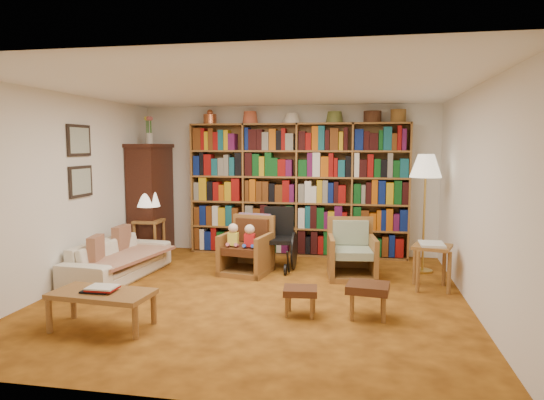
% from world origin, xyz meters
% --- Properties ---
extents(floor, '(5.00, 5.00, 0.00)m').
position_xyz_m(floor, '(0.00, 0.00, 0.00)').
color(floor, '#B4691B').
rests_on(floor, ground).
extents(ceiling, '(5.00, 5.00, 0.00)m').
position_xyz_m(ceiling, '(0.00, 0.00, 2.50)').
color(ceiling, white).
rests_on(ceiling, wall_back).
extents(wall_back, '(5.00, 0.00, 5.00)m').
position_xyz_m(wall_back, '(0.00, 2.50, 1.25)').
color(wall_back, white).
rests_on(wall_back, floor).
extents(wall_front, '(5.00, 0.00, 5.00)m').
position_xyz_m(wall_front, '(0.00, -2.50, 1.25)').
color(wall_front, white).
rests_on(wall_front, floor).
extents(wall_left, '(0.00, 5.00, 5.00)m').
position_xyz_m(wall_left, '(-2.50, 0.00, 1.25)').
color(wall_left, white).
rests_on(wall_left, floor).
extents(wall_right, '(0.00, 5.00, 5.00)m').
position_xyz_m(wall_right, '(2.50, 0.00, 1.25)').
color(wall_right, white).
rests_on(wall_right, floor).
extents(bookshelf, '(3.60, 0.30, 2.42)m').
position_xyz_m(bookshelf, '(0.20, 2.33, 1.17)').
color(bookshelf, '#9A632F').
rests_on(bookshelf, floor).
extents(curio_cabinet, '(0.50, 0.95, 2.40)m').
position_xyz_m(curio_cabinet, '(-2.25, 2.00, 0.95)').
color(curio_cabinet, '#3E1D10').
rests_on(curio_cabinet, floor).
extents(framed_pictures, '(0.03, 0.52, 0.97)m').
position_xyz_m(framed_pictures, '(-2.48, 0.30, 1.62)').
color(framed_pictures, black).
rests_on(framed_pictures, wall_left).
extents(sofa, '(1.85, 0.83, 0.53)m').
position_xyz_m(sofa, '(-2.05, 0.46, 0.26)').
color(sofa, beige).
rests_on(sofa, floor).
extents(sofa_throw, '(1.03, 1.62, 0.04)m').
position_xyz_m(sofa_throw, '(-2.00, 0.46, 0.30)').
color(sofa_throw, beige).
rests_on(sofa_throw, sofa).
extents(cushion_left, '(0.12, 0.38, 0.38)m').
position_xyz_m(cushion_left, '(-2.18, 0.81, 0.45)').
color(cushion_left, maroon).
rests_on(cushion_left, sofa).
extents(cushion_right, '(0.18, 0.37, 0.36)m').
position_xyz_m(cushion_right, '(-2.18, 0.11, 0.45)').
color(cushion_right, maroon).
rests_on(cushion_right, sofa).
extents(side_table_lamp, '(0.46, 0.46, 0.63)m').
position_xyz_m(side_table_lamp, '(-2.15, 1.67, 0.47)').
color(side_table_lamp, '#9A632F').
rests_on(side_table_lamp, floor).
extents(table_lamp, '(0.38, 0.38, 0.51)m').
position_xyz_m(table_lamp, '(-2.15, 1.67, 0.98)').
color(table_lamp, gold).
rests_on(table_lamp, side_table_lamp).
extents(armchair_leather, '(0.76, 0.79, 0.83)m').
position_xyz_m(armchair_leather, '(-0.36, 1.09, 0.34)').
color(armchair_leather, '#9A632F').
rests_on(armchair_leather, floor).
extents(armchair_sage, '(0.74, 0.76, 0.81)m').
position_xyz_m(armchair_sage, '(1.14, 1.13, 0.31)').
color(armchair_sage, '#9A632F').
rests_on(armchair_sage, floor).
extents(wheelchair, '(0.53, 0.73, 0.92)m').
position_xyz_m(wheelchair, '(0.03, 1.36, 0.42)').
color(wheelchair, black).
rests_on(wheelchair, floor).
extents(floor_lamp, '(0.45, 0.45, 1.71)m').
position_xyz_m(floor_lamp, '(2.15, 1.55, 1.48)').
color(floor_lamp, gold).
rests_on(floor_lamp, floor).
extents(side_table_papers, '(0.56, 0.56, 0.60)m').
position_xyz_m(side_table_papers, '(2.15, 0.68, 0.47)').
color(side_table_papers, '#9A632F').
rests_on(side_table_papers, floor).
extents(footstool_a, '(0.39, 0.34, 0.31)m').
position_xyz_m(footstool_a, '(0.62, -0.58, 0.25)').
color(footstool_a, '#512A15').
rests_on(footstool_a, floor).
extents(footstool_b, '(0.48, 0.42, 0.37)m').
position_xyz_m(footstool_b, '(1.34, -0.53, 0.30)').
color(footstool_b, '#512A15').
rests_on(footstool_b, floor).
extents(coffee_table, '(1.04, 0.58, 0.43)m').
position_xyz_m(coffee_table, '(-1.29, -1.32, 0.33)').
color(coffee_table, '#9A632F').
rests_on(coffee_table, floor).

